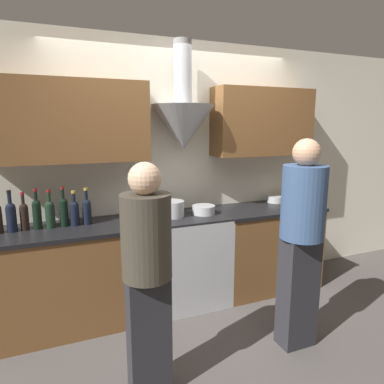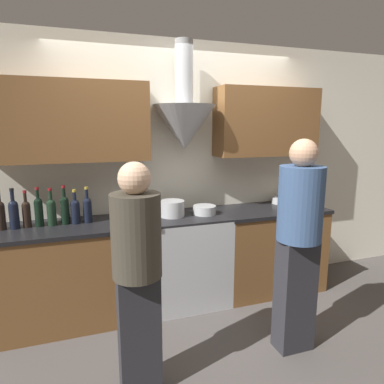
# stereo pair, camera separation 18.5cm
# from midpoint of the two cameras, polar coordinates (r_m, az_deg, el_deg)

# --- Properties ---
(ground_plane) EXTENTS (12.00, 12.00, 0.00)m
(ground_plane) POSITION_cam_midpoint_polar(r_m,az_deg,el_deg) (3.40, 0.06, -20.23)
(ground_plane) COLOR #4C4744
(wall_back) EXTENTS (8.40, 0.61, 2.60)m
(wall_back) POSITION_cam_midpoint_polar(r_m,az_deg,el_deg) (3.49, -4.46, 6.26)
(wall_back) COLOR silver
(wall_back) RESTS_ON ground_plane
(counter_left) EXTENTS (1.38, 0.62, 0.90)m
(counter_left) POSITION_cam_midpoint_polar(r_m,az_deg,el_deg) (3.32, -19.72, -12.98)
(counter_left) COLOR brown
(counter_left) RESTS_ON ground_plane
(counter_right) EXTENTS (1.14, 0.62, 0.90)m
(counter_right) POSITION_cam_midpoint_polar(r_m,az_deg,el_deg) (3.88, 10.78, -8.95)
(counter_right) COLOR brown
(counter_right) RESTS_ON ground_plane
(stove_range) EXTENTS (0.72, 0.60, 0.90)m
(stove_range) POSITION_cam_midpoint_polar(r_m,az_deg,el_deg) (3.50, -2.19, -11.00)
(stove_range) COLOR #B7BABC
(stove_range) RESTS_ON ground_plane
(wine_bottle_1) EXTENTS (0.08, 0.08, 0.35)m
(wine_bottle_1) POSITION_cam_midpoint_polar(r_m,az_deg,el_deg) (3.22, -29.40, -3.42)
(wine_bottle_1) COLOR black
(wine_bottle_1) RESTS_ON counter_left
(wine_bottle_2) EXTENTS (0.07, 0.07, 0.32)m
(wine_bottle_2) POSITION_cam_midpoint_polar(r_m,az_deg,el_deg) (3.22, -27.69, -3.42)
(wine_bottle_2) COLOR black
(wine_bottle_2) RESTS_ON counter_left
(wine_bottle_3) EXTENTS (0.07, 0.07, 0.35)m
(wine_bottle_3) POSITION_cam_midpoint_polar(r_m,az_deg,el_deg) (3.20, -25.97, -3.11)
(wine_bottle_3) COLOR black
(wine_bottle_3) RESTS_ON counter_left
(wine_bottle_4) EXTENTS (0.08, 0.08, 0.33)m
(wine_bottle_4) POSITION_cam_midpoint_polar(r_m,az_deg,el_deg) (3.20, -24.14, -3.15)
(wine_bottle_4) COLOR black
(wine_bottle_4) RESTS_ON counter_left
(wine_bottle_5) EXTENTS (0.07, 0.07, 0.35)m
(wine_bottle_5) POSITION_cam_midpoint_polar(r_m,az_deg,el_deg) (3.20, -22.17, -2.85)
(wine_bottle_5) COLOR black
(wine_bottle_5) RESTS_ON counter_left
(wine_bottle_6) EXTENTS (0.08, 0.08, 0.31)m
(wine_bottle_6) POSITION_cam_midpoint_polar(r_m,az_deg,el_deg) (3.19, -20.58, -3.10)
(wine_bottle_6) COLOR black
(wine_bottle_6) RESTS_ON counter_left
(wine_bottle_7) EXTENTS (0.08, 0.08, 0.33)m
(wine_bottle_7) POSITION_cam_midpoint_polar(r_m,az_deg,el_deg) (3.19, -18.73, -2.85)
(wine_bottle_7) COLOR black
(wine_bottle_7) RESTS_ON counter_left
(stock_pot) EXTENTS (0.23, 0.23, 0.15)m
(stock_pot) POSITION_cam_midpoint_polar(r_m,az_deg,el_deg) (3.30, -4.97, -2.82)
(stock_pot) COLOR #B7BABC
(stock_pot) RESTS_ON stove_range
(mixing_bowl) EXTENTS (0.23, 0.23, 0.08)m
(mixing_bowl) POSITION_cam_midpoint_polar(r_m,az_deg,el_deg) (3.39, 0.39, -2.98)
(mixing_bowl) COLOR #B7BABC
(mixing_bowl) RESTS_ON stove_range
(orange_fruit) EXTENTS (0.08, 0.08, 0.08)m
(orange_fruit) POSITION_cam_midpoint_polar(r_m,az_deg,el_deg) (3.96, 16.04, -1.43)
(orange_fruit) COLOR orange
(orange_fruit) RESTS_ON counter_right
(saucepan) EXTENTS (0.19, 0.19, 0.07)m
(saucepan) POSITION_cam_midpoint_polar(r_m,az_deg,el_deg) (4.00, 12.45, -1.18)
(saucepan) COLOR #B7BABC
(saucepan) RESTS_ON counter_right
(person_foreground_left) EXTENTS (0.32, 0.32, 1.55)m
(person_foreground_left) POSITION_cam_midpoint_polar(r_m,az_deg,el_deg) (2.25, -9.89, -12.87)
(person_foreground_left) COLOR #28282D
(person_foreground_left) RESTS_ON ground_plane
(person_foreground_right) EXTENTS (0.34, 0.34, 1.67)m
(person_foreground_right) POSITION_cam_midpoint_polar(r_m,az_deg,el_deg) (2.78, 15.94, -7.01)
(person_foreground_right) COLOR #28282D
(person_foreground_right) RESTS_ON ground_plane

